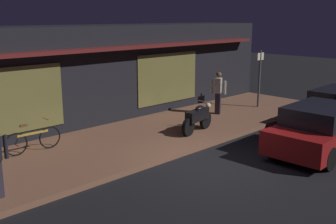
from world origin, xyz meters
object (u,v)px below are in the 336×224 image
at_px(motorcycle, 198,117).
at_px(sign_post, 259,75).
at_px(person_bystander, 218,92).
at_px(parked_car_near, 322,129).
at_px(bicycle_parked, 33,140).

height_order(motorcycle, sign_post, sign_post).
bearing_deg(person_bystander, parked_car_near, -102.74).
xyz_separation_m(motorcycle, parked_car_near, (1.42, -3.60, 0.06)).
xyz_separation_m(motorcycle, person_bystander, (2.50, 1.15, 0.38)).
bearing_deg(parked_car_near, person_bystander, 77.26).
height_order(sign_post, parked_car_near, sign_post).
xyz_separation_m(sign_post, parked_car_near, (-3.29, -4.34, -0.81)).
relative_size(sign_post, parked_car_near, 0.58).
bearing_deg(sign_post, motorcycle, -171.08).
xyz_separation_m(person_bystander, sign_post, (2.22, -0.41, 0.48)).
relative_size(person_bystander, sign_post, 0.70).
bearing_deg(parked_car_near, motorcycle, 111.54).
distance_m(motorcycle, parked_car_near, 3.87).
height_order(person_bystander, parked_car_near, person_bystander).
bearing_deg(parked_car_near, bicycle_parked, 138.90).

